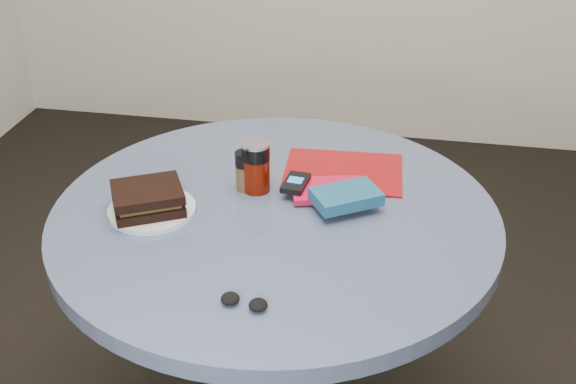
% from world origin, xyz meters
% --- Properties ---
extents(table, '(1.00, 1.00, 0.75)m').
position_xyz_m(table, '(0.00, 0.00, 0.59)').
color(table, black).
rests_on(table, ground).
extents(plate, '(0.23, 0.23, 0.01)m').
position_xyz_m(plate, '(-0.27, -0.06, 0.76)').
color(plate, silver).
rests_on(plate, table).
extents(sandwich, '(0.19, 0.18, 0.05)m').
position_xyz_m(sandwich, '(-0.27, -0.06, 0.79)').
color(sandwich, black).
rests_on(sandwich, plate).
extents(soda_can, '(0.06, 0.06, 0.12)m').
position_xyz_m(soda_can, '(-0.06, 0.08, 0.81)').
color(soda_can, '#5D1104').
rests_on(soda_can, table).
extents(pepper_grinder, '(0.05, 0.05, 0.10)m').
position_xyz_m(pepper_grinder, '(-0.09, 0.08, 0.80)').
color(pepper_grinder, '#4E3721').
rests_on(pepper_grinder, table).
extents(magazine, '(0.30, 0.23, 0.01)m').
position_xyz_m(magazine, '(0.13, 0.20, 0.75)').
color(magazine, maroon).
rests_on(magazine, table).
extents(red_book, '(0.19, 0.15, 0.01)m').
position_xyz_m(red_book, '(0.11, 0.09, 0.76)').
color(red_book, '#B20E2D').
rests_on(red_book, magazine).
extents(novel, '(0.17, 0.16, 0.03)m').
position_xyz_m(novel, '(0.15, 0.03, 0.78)').
color(novel, navy).
rests_on(novel, red_book).
extents(mp3_player, '(0.06, 0.09, 0.02)m').
position_xyz_m(mp3_player, '(0.03, 0.08, 0.78)').
color(mp3_player, black).
rests_on(mp3_player, red_book).
extents(headphones, '(0.09, 0.05, 0.02)m').
position_xyz_m(headphones, '(0.01, -0.34, 0.76)').
color(headphones, black).
rests_on(headphones, table).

